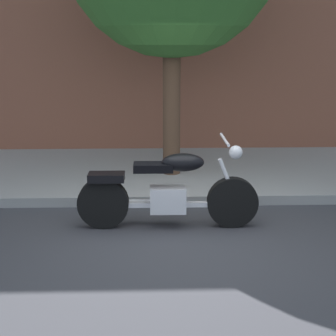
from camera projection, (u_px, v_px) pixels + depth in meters
name	position (u px, v px, depth m)	size (l,w,h in m)	color
ground_plane	(181.00, 241.00, 5.95)	(60.00, 60.00, 0.00)	#38383D
sidewalk	(171.00, 172.00, 8.68)	(22.36, 3.19, 0.14)	gray
motorcycle	(168.00, 192.00, 6.28)	(2.24, 0.70, 1.13)	black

